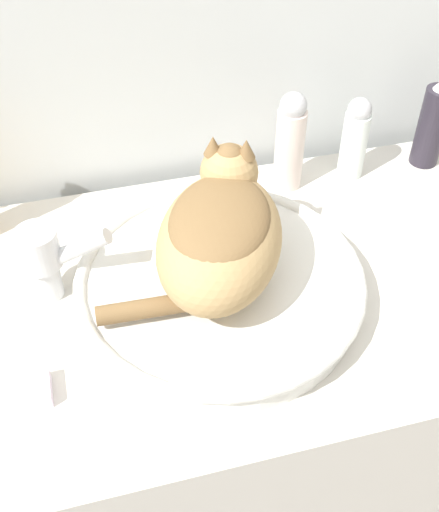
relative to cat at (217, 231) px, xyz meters
The scene contains 8 objects.
vanity_counter 0.56m from the cat, 83.68° to the left, with size 1.21×0.59×0.86m.
sink_basin 0.10m from the cat, 107.67° to the right, with size 0.44×0.44×0.06m.
cat is the anchor object (origin of this frame).
faucet 0.26m from the cat, 164.75° to the left, with size 0.14×0.08×0.14m.
lotion_bottle_white 0.31m from the cat, 50.84° to the left, with size 0.05×0.05×0.19m.
hairspray_can_black 0.53m from the cat, 26.74° to the left, with size 0.05×0.05×0.18m.
deodorant_stick 0.40m from the cat, 36.77° to the left, with size 0.05×0.05×0.16m.
soap_bar 0.34m from the cat, 159.12° to the right, with size 0.08×0.05×0.02m.
Camera 1 is at (-0.17, -0.37, 1.59)m, focal length 45.00 mm.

